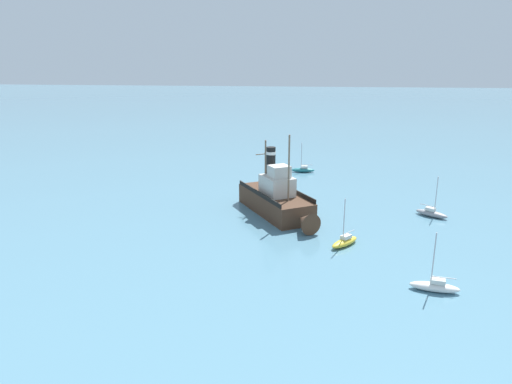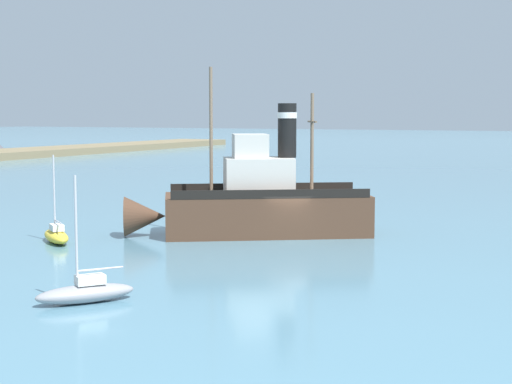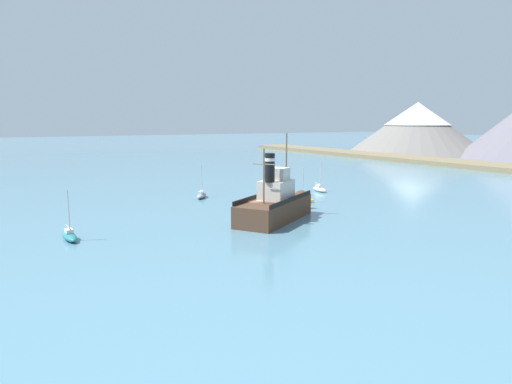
{
  "view_description": "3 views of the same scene",
  "coord_description": "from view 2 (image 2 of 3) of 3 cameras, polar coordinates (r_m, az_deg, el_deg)",
  "views": [
    {
      "loc": [
        -4.35,
        53.95,
        17.43
      ],
      "look_at": [
        3.15,
        2.15,
        2.55
      ],
      "focal_mm": 32.0,
      "sensor_mm": 36.0,
      "label": 1
    },
    {
      "loc": [
        -40.86,
        -18.14,
        7.18
      ],
      "look_at": [
        1.38,
        2.88,
        2.47
      ],
      "focal_mm": 55.0,
      "sensor_mm": 36.0,
      "label": 2
    },
    {
      "loc": [
        44.24,
        -25.39,
        11.4
      ],
      "look_at": [
        -1.31,
        0.77,
        3.1
      ],
      "focal_mm": 32.0,
      "sensor_mm": 36.0,
      "label": 3
    }
  ],
  "objects": [
    {
      "name": "ground_plane",
      "position": [
        45.28,
        2.48,
        -3.43
      ],
      "size": [
        600.0,
        600.0,
        0.0
      ],
      "primitive_type": "plane",
      "color": "teal"
    },
    {
      "name": "old_tugboat",
      "position": [
        46.55,
        0.04,
        -0.9
      ],
      "size": [
        10.61,
        13.95,
        9.9
      ],
      "color": "#4C3323",
      "rests_on": "ground"
    },
    {
      "name": "sailboat_yellow",
      "position": [
        45.29,
        -14.32,
        -3.05
      ],
      "size": [
        3.21,
        3.67,
        4.9
      ],
      "color": "gold",
      "rests_on": "ground"
    },
    {
      "name": "sailboat_grey",
      "position": [
        30.8,
        -12.28,
        -7.1
      ],
      "size": [
        3.72,
        3.13,
        4.9
      ],
      "color": "gray",
      "rests_on": "ground"
    }
  ]
}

